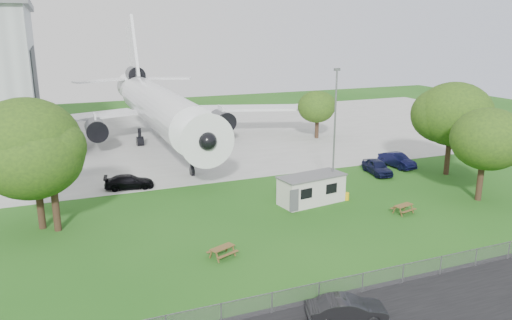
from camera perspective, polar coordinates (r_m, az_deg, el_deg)
name	(u,v)px	position (r m, az deg, el deg)	size (l,w,h in m)	color
ground	(281,236)	(38.94, 2.86, -8.70)	(160.00, 160.00, 0.00)	#2E671E
concrete_apron	(170,138)	(73.55, -9.79, 2.48)	(120.00, 46.00, 0.03)	#B7B7B2
airliner	(158,105)	(70.14, -11.19, 6.18)	(46.36, 47.73, 17.69)	white
site_cabin	(312,189)	(45.86, 6.36, -3.31)	(6.91, 3.58, 2.62)	beige
picnic_west	(223,257)	(35.70, -3.85, -11.01)	(1.80, 1.50, 0.76)	brown
picnic_east	(403,213)	(45.31, 16.44, -5.84)	(1.80, 1.50, 0.76)	brown
fence	(348,296)	(31.53, 10.45, -14.99)	(58.00, 0.04, 1.30)	gray
lamp_mast	(334,136)	(46.06, 8.95, 2.72)	(0.16, 0.16, 12.00)	slate
tree_west_big	(34,149)	(41.99, -24.07, 1.14)	(8.84, 8.84, 10.95)	#382619
tree_west_small	(50,155)	(41.11, -22.48, 0.50)	(6.16, 6.16, 9.26)	#382619
tree_east_front	(485,138)	(49.60, 24.73, 2.31)	(6.71, 6.71, 9.30)	#382619
tree_east_back	(452,115)	(57.14, 21.48, 4.85)	(8.22, 8.22, 10.73)	#382619
tree_far_apron	(318,106)	(72.21, 7.05, 6.18)	(5.43, 5.43, 7.48)	#382619
car_centre_sedan	(347,310)	(28.70, 10.39, -16.55)	(1.53, 4.38, 1.44)	black
car_ne_hatch	(377,167)	(56.16, 13.68, -0.78)	(1.88, 4.67, 1.59)	black
car_ne_sedan	(397,160)	(59.55, 15.82, -0.03)	(1.69, 4.86, 1.60)	black
car_apron_van	(129,182)	(51.27, -14.30, -2.44)	(1.95, 4.80, 1.39)	black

